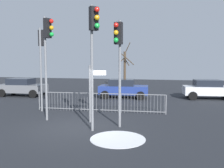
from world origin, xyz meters
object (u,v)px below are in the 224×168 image
(direction_sign_post, at_px, (91,90))
(bare_tree_left, at_px, (125,68))
(car_grey_mid, at_px, (22,87))
(traffic_light_foreground_left, at_px, (119,49))
(car_blue_far, at_px, (123,88))
(car_white_trailing, at_px, (209,89))
(traffic_light_mid_right, at_px, (47,45))
(traffic_light_rear_left, at_px, (93,40))
(traffic_light_rear_right, at_px, (42,51))

(direction_sign_post, xyz_separation_m, bare_tree_left, (-1.34, 15.73, 0.70))
(car_grey_mid, bearing_deg, traffic_light_foreground_left, -42.24)
(car_blue_far, bearing_deg, direction_sign_post, -94.44)
(car_white_trailing, xyz_separation_m, car_blue_far, (-6.46, -1.05, 0.00))
(traffic_light_foreground_left, bearing_deg, traffic_light_mid_right, 3.19)
(traffic_light_mid_right, height_order, traffic_light_foreground_left, traffic_light_mid_right)
(traffic_light_rear_left, xyz_separation_m, traffic_light_foreground_left, (0.83, 0.79, -0.35))
(car_blue_far, bearing_deg, traffic_light_foreground_left, -85.15)
(traffic_light_mid_right, bearing_deg, traffic_light_foreground_left, 96.70)
(car_grey_mid, relative_size, car_blue_far, 1.00)
(direction_sign_post, height_order, bare_tree_left, bare_tree_left)
(bare_tree_left, bearing_deg, traffic_light_rear_right, -99.29)
(car_white_trailing, distance_m, bare_tree_left, 10.37)
(direction_sign_post, bearing_deg, traffic_light_rear_right, 136.97)
(traffic_light_rear_right, relative_size, car_white_trailing, 1.19)
(direction_sign_post, xyz_separation_m, car_blue_far, (-0.04, 7.95, -0.73))
(direction_sign_post, xyz_separation_m, car_white_trailing, (6.43, 9.00, -0.73))
(car_blue_far, bearing_deg, bare_tree_left, 94.81)
(direction_sign_post, bearing_deg, car_blue_far, 75.36)
(traffic_light_rear_right, height_order, car_white_trailing, traffic_light_rear_right)
(bare_tree_left, bearing_deg, car_white_trailing, -40.89)
(car_blue_far, relative_size, bare_tree_left, 0.79)
(car_blue_far, distance_m, bare_tree_left, 8.02)
(traffic_light_rear_right, bearing_deg, traffic_light_foreground_left, -28.45)
(car_blue_far, bearing_deg, car_grey_mid, -178.43)
(traffic_light_foreground_left, bearing_deg, traffic_light_rear_left, 54.51)
(direction_sign_post, height_order, car_grey_mid, direction_sign_post)
(traffic_light_rear_left, distance_m, traffic_light_foreground_left, 1.20)
(traffic_light_foreground_left, relative_size, direction_sign_post, 1.71)
(traffic_light_mid_right, distance_m, direction_sign_post, 2.97)
(car_grey_mid, distance_m, bare_tree_left, 11.30)
(traffic_light_mid_right, distance_m, car_grey_mid, 9.96)
(car_white_trailing, bearing_deg, traffic_light_foreground_left, -123.25)
(traffic_light_mid_right, relative_size, car_blue_far, 1.25)
(direction_sign_post, relative_size, bare_tree_left, 0.53)
(traffic_light_rear_left, relative_size, traffic_light_mid_right, 1.02)
(car_white_trailing, height_order, car_blue_far, same)
(car_grey_mid, bearing_deg, traffic_light_rear_right, -51.04)
(traffic_light_foreground_left, relative_size, traffic_light_rear_right, 0.96)
(traffic_light_foreground_left, distance_m, car_grey_mid, 12.70)
(traffic_light_rear_right, distance_m, car_blue_far, 7.50)
(traffic_light_rear_right, height_order, direction_sign_post, traffic_light_rear_right)
(bare_tree_left, bearing_deg, direction_sign_post, -85.14)
(traffic_light_rear_left, distance_m, bare_tree_left, 17.31)
(bare_tree_left, bearing_deg, car_grey_mid, -129.11)
(traffic_light_foreground_left, relative_size, bare_tree_left, 0.91)
(car_white_trailing, distance_m, car_grey_mid, 14.97)
(traffic_light_rear_left, xyz_separation_m, traffic_light_mid_right, (-2.68, 1.27, -0.07))
(traffic_light_rear_left, distance_m, direction_sign_post, 2.64)
(traffic_light_foreground_left, relative_size, car_white_trailing, 1.15)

